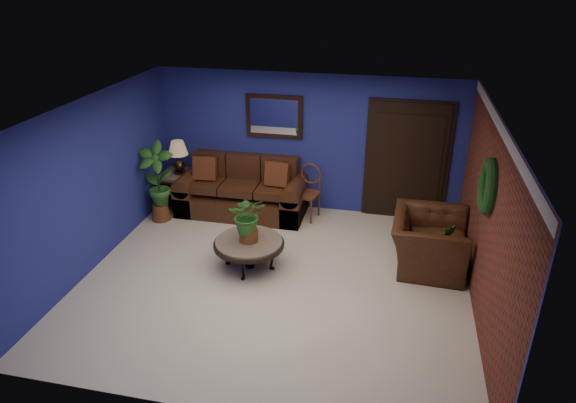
% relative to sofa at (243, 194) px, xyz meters
% --- Properties ---
extents(floor, '(5.50, 5.50, 0.00)m').
position_rel_sofa_xyz_m(floor, '(1.11, -2.09, -0.34)').
color(floor, beige).
rests_on(floor, ground).
extents(wall_back, '(5.50, 0.04, 2.50)m').
position_rel_sofa_xyz_m(wall_back, '(1.11, 0.41, 0.91)').
color(wall_back, navy).
rests_on(wall_back, ground).
extents(wall_left, '(0.04, 5.00, 2.50)m').
position_rel_sofa_xyz_m(wall_left, '(-1.64, -2.09, 0.91)').
color(wall_left, navy).
rests_on(wall_left, ground).
extents(wall_right_brick, '(0.04, 5.00, 2.50)m').
position_rel_sofa_xyz_m(wall_right_brick, '(3.86, -2.09, 0.91)').
color(wall_right_brick, maroon).
rests_on(wall_right_brick, ground).
extents(ceiling, '(5.50, 5.00, 0.02)m').
position_rel_sofa_xyz_m(ceiling, '(1.11, -2.09, 2.16)').
color(ceiling, white).
rests_on(ceiling, wall_back).
extents(crown_molding, '(0.03, 5.00, 0.14)m').
position_rel_sofa_xyz_m(crown_molding, '(3.83, -2.09, 2.09)').
color(crown_molding, white).
rests_on(crown_molding, wall_right_brick).
extents(wall_mirror, '(1.02, 0.06, 0.77)m').
position_rel_sofa_xyz_m(wall_mirror, '(0.51, 0.37, 1.38)').
color(wall_mirror, '#3E2414').
rests_on(wall_mirror, wall_back).
extents(closet_door, '(1.44, 0.06, 2.18)m').
position_rel_sofa_xyz_m(closet_door, '(2.86, 0.38, 0.71)').
color(closet_door, black).
rests_on(closet_door, wall_back).
extents(wreath, '(0.16, 0.72, 0.72)m').
position_rel_sofa_xyz_m(wreath, '(3.80, -2.04, 1.36)').
color(wreath, black).
rests_on(wreath, wall_right_brick).
extents(sofa, '(2.29, 0.99, 1.03)m').
position_rel_sofa_xyz_m(sofa, '(0.00, 0.00, 0.00)').
color(sofa, '#432713').
rests_on(sofa, ground).
extents(coffee_table, '(1.06, 1.06, 0.45)m').
position_rel_sofa_xyz_m(coffee_table, '(0.65, -1.84, 0.06)').
color(coffee_table, '#59544E').
rests_on(coffee_table, ground).
extents(end_table, '(0.72, 0.72, 0.66)m').
position_rel_sofa_xyz_m(end_table, '(-1.19, -0.04, 0.17)').
color(end_table, '#59544E').
rests_on(end_table, ground).
extents(table_lamp, '(0.36, 0.36, 0.60)m').
position_rel_sofa_xyz_m(table_lamp, '(-1.19, -0.04, 0.71)').
color(table_lamp, '#3E2414').
rests_on(table_lamp, end_table).
extents(side_chair, '(0.51, 0.51, 0.98)m').
position_rel_sofa_xyz_m(side_chair, '(1.20, 0.03, 0.22)').
color(side_chair, brown).
rests_on(side_chair, ground).
extents(armchair, '(1.14, 1.29, 0.81)m').
position_rel_sofa_xyz_m(armchair, '(3.26, -1.22, 0.06)').
color(armchair, '#432713').
rests_on(armchair, ground).
extents(coffee_plant, '(0.65, 0.61, 0.73)m').
position_rel_sofa_xyz_m(coffee_plant, '(0.65, -1.84, 0.51)').
color(coffee_plant, brown).
rests_on(coffee_plant, coffee_table).
extents(floor_plant, '(0.39, 0.35, 0.77)m').
position_rel_sofa_xyz_m(floor_plant, '(3.46, -1.27, 0.05)').
color(floor_plant, brown).
rests_on(floor_plant, ground).
extents(tall_plant, '(0.67, 0.49, 1.44)m').
position_rel_sofa_xyz_m(tall_plant, '(-1.34, -0.66, 0.44)').
color(tall_plant, brown).
rests_on(tall_plant, ground).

